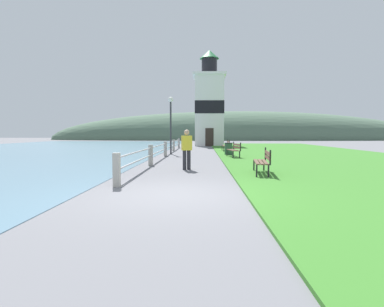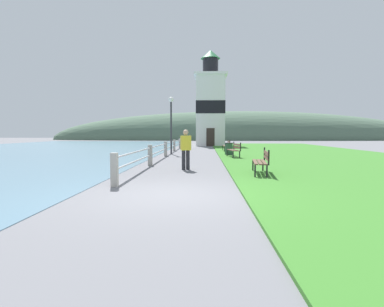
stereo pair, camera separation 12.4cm
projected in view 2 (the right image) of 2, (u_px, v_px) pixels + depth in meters
ground_plane at (169, 195)px, 7.20m from camera, size 160.00×160.00×0.00m
grass_verge at (307, 154)px, 20.11m from camera, size 12.00×39.87×0.06m
seawall_railing at (166, 148)px, 18.99m from camera, size 0.18×21.77×0.94m
park_bench_near at (262, 160)px, 10.42m from camera, size 0.68×1.83×0.94m
park_bench_midway at (235, 149)px, 17.59m from camera, size 0.69×1.76×0.94m
park_bench_far at (227, 145)px, 23.62m from camera, size 0.48×1.84×0.94m
lighthouse at (210, 105)px, 34.12m from camera, size 3.67×3.67×10.80m
person_strolling at (186, 148)px, 11.99m from camera, size 0.44×0.34×1.61m
trash_bin at (229, 149)px, 19.50m from camera, size 0.54×0.54×0.84m
lamp_post at (171, 115)px, 20.70m from camera, size 0.36×0.36×3.96m
distant_hillside at (239, 140)px, 63.25m from camera, size 80.00×16.00×12.00m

